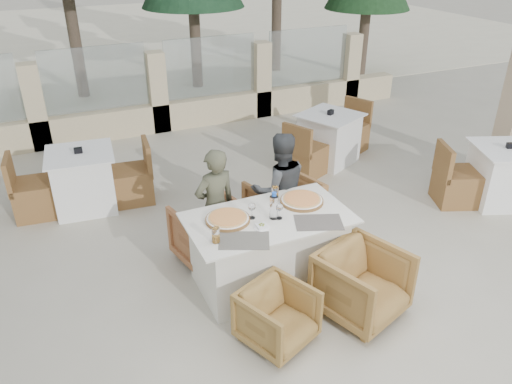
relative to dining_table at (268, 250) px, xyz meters
name	(u,v)px	position (x,y,z in m)	size (l,w,h in m)	color
ground	(280,280)	(0.11, -0.05, -0.39)	(80.00, 80.00, 0.00)	#B8B29D
sand_patch	(89,39)	(0.11, 13.95, -0.38)	(30.00, 16.00, 0.01)	#EFE8C4
perimeter_wall_far	(157,87)	(0.11, 4.75, 0.42)	(10.00, 0.34, 1.60)	beige
dining_table	(268,250)	(0.00, 0.00, 0.00)	(1.60, 0.90, 0.77)	silver
placemat_near_left	(244,240)	(-0.38, -0.28, 0.39)	(0.45, 0.30, 0.00)	#635E54
placemat_near_right	(319,222)	(0.39, -0.29, 0.39)	(0.45, 0.30, 0.00)	#5C554F
pizza_left	(228,218)	(-0.39, 0.10, 0.41)	(0.43, 0.43, 0.06)	#D5561D
pizza_right	(302,200)	(0.44, 0.13, 0.41)	(0.44, 0.44, 0.06)	#D8501D
water_bottle	(274,205)	(0.03, -0.04, 0.53)	(0.08, 0.08, 0.28)	#C2E1FF
wine_glass_centre	(252,210)	(-0.16, 0.05, 0.48)	(0.08, 0.08, 0.18)	silver
wine_glass_near	(279,210)	(0.08, -0.06, 0.48)	(0.08, 0.08, 0.18)	white
beer_glass_left	(216,235)	(-0.62, -0.20, 0.46)	(0.07, 0.07, 0.14)	orange
beer_glass_right	(275,194)	(0.21, 0.28, 0.46)	(0.07, 0.07, 0.15)	orange
olive_dish	(262,226)	(-0.15, -0.15, 0.41)	(0.11, 0.11, 0.04)	white
armchair_far_left	(212,234)	(-0.39, 0.59, -0.05)	(0.71, 0.73, 0.66)	#995F37
armchair_far_right	(284,206)	(0.58, 0.80, -0.05)	(0.72, 0.74, 0.67)	#976537
armchair_near_left	(277,317)	(-0.29, -0.79, -0.12)	(0.57, 0.59, 0.53)	olive
armchair_near_right	(362,284)	(0.59, -0.79, -0.05)	(0.71, 0.73, 0.67)	olive
diner_left	(215,206)	(-0.33, 0.62, 0.26)	(0.47, 0.31, 1.30)	#4C4D38
diner_right	(279,190)	(0.44, 0.64, 0.29)	(0.65, 0.51, 1.34)	#3D4043
bg_table_a	(84,181)	(-1.49, 2.38, 0.00)	(1.64, 0.82, 0.77)	white
bg_table_b	(329,138)	(2.14, 2.33, 0.00)	(1.64, 0.82, 0.77)	silver
bg_table_c	(503,175)	(3.54, 0.28, 0.00)	(1.64, 0.82, 0.77)	white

